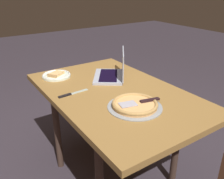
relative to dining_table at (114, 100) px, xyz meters
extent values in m
plane|color=#352D35|center=(0.00, 0.00, -0.66)|extent=(12.00, 12.00, 0.00)
cube|color=olive|center=(0.00, 0.00, 0.05)|extent=(1.30, 0.81, 0.04)
cylinder|color=#3F2C24|center=(-0.32, -0.32, -0.31)|extent=(0.05, 0.05, 0.69)
cylinder|color=#3F2C24|center=(-0.32, 0.32, -0.31)|extent=(0.05, 0.05, 0.69)
cylinder|color=#3F2C24|center=(0.32, 0.32, -0.31)|extent=(0.05, 0.05, 0.69)
cube|color=#AFB5C7|center=(-0.23, 0.10, 0.08)|extent=(0.38, 0.36, 0.02)
cube|color=black|center=(-0.23, 0.10, 0.09)|extent=(0.30, 0.27, 0.00)
cube|color=#AFB5C7|center=(-0.17, 0.19, 0.19)|extent=(0.26, 0.19, 0.20)
cube|color=#8DB8DE|center=(-0.17, 0.19, 0.19)|extent=(0.23, 0.17, 0.17)
cylinder|color=silver|center=(-0.48, -0.23, 0.08)|extent=(0.22, 0.22, 0.01)
torus|color=white|center=(-0.48, -0.23, 0.09)|extent=(0.21, 0.21, 0.01)
cube|color=#EFB771|center=(-0.48, -0.23, 0.10)|extent=(0.12, 0.14, 0.02)
cube|color=tan|center=(-0.45, -0.27, 0.10)|extent=(0.08, 0.05, 0.03)
cylinder|color=#94999E|center=(0.26, -0.03, 0.07)|extent=(0.33, 0.33, 0.01)
cylinder|color=#EBAB66|center=(0.26, -0.03, 0.09)|extent=(0.27, 0.27, 0.02)
torus|color=tan|center=(0.26, -0.03, 0.10)|extent=(0.27, 0.27, 0.02)
cube|color=#BBB6C2|center=(0.25, -0.07, 0.10)|extent=(0.09, 0.11, 0.00)
cube|color=black|center=(0.29, 0.07, 0.10)|extent=(0.05, 0.13, 0.01)
cube|color=#B2C4BB|center=(-0.12, -0.22, 0.07)|extent=(0.03, 0.17, 0.00)
cube|color=black|center=(-0.11, -0.32, 0.08)|extent=(0.03, 0.09, 0.01)
camera|label=1|loc=(1.24, -0.85, 0.76)|focal=38.76mm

